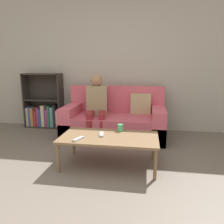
% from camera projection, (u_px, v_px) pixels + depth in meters
% --- Properties ---
extents(ground_plane, '(22.00, 22.00, 0.00)m').
position_uv_depth(ground_plane, '(66.00, 207.00, 1.99)').
color(ground_plane, '#70665B').
extents(wall_back, '(12.00, 0.06, 2.60)m').
position_uv_depth(wall_back, '(112.00, 63.00, 4.25)').
color(wall_back, '#B7B2A8').
rests_on(wall_back, ground_plane).
extents(couch, '(1.75, 0.89, 0.88)m').
position_uv_depth(couch, '(115.00, 121.00, 3.91)').
color(couch, '#DB5B70').
rests_on(couch, ground_plane).
extents(bookshelf, '(0.77, 0.28, 1.10)m').
position_uv_depth(bookshelf, '(44.00, 108.00, 4.50)').
color(bookshelf, '#332D28').
rests_on(bookshelf, ground_plane).
extents(coffee_table, '(1.22, 0.64, 0.39)m').
position_uv_depth(coffee_table, '(109.00, 139.00, 2.74)').
color(coffee_table, brown).
rests_on(coffee_table, ground_plane).
extents(person_adult, '(0.42, 0.66, 1.11)m').
position_uv_depth(person_adult, '(97.00, 102.00, 3.80)').
color(person_adult, maroon).
rests_on(person_adult, ground_plane).
extents(cup_near, '(0.07, 0.07, 0.09)m').
position_uv_depth(cup_near, '(120.00, 128.00, 2.94)').
color(cup_near, '#4CB77A').
rests_on(cup_near, coffee_table).
extents(tv_remote_0, '(0.08, 0.18, 0.02)m').
position_uv_depth(tv_remote_0, '(102.00, 134.00, 2.78)').
color(tv_remote_0, '#B7B7BC').
rests_on(tv_remote_0, coffee_table).
extents(tv_remote_1, '(0.11, 0.18, 0.02)m').
position_uv_depth(tv_remote_1, '(78.00, 139.00, 2.60)').
color(tv_remote_1, '#B7B7BC').
rests_on(tv_remote_1, coffee_table).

